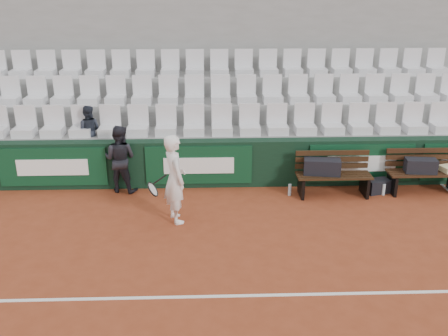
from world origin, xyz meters
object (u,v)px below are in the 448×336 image
Objects in this scene: sports_bag_left at (322,167)px; sports_bag_right at (421,166)px; ball_kid at (120,159)px; sports_bag_ground at (378,186)px; water_bottle_near at (290,190)px; spectator_c at (87,110)px; bench_right at (423,182)px; tennis_player at (175,179)px; bench_left at (333,185)px; water_bottle_far at (384,190)px.

sports_bag_left reaches higher than sports_bag_right.
ball_kid is (-6.10, 0.33, 0.11)m from sports_bag_right.
sports_bag_ground reaches higher than water_bottle_near.
sports_bag_left is 5.04m from spectator_c.
bench_right is 0.92× the size of tennis_player.
water_bottle_near is 3.52m from ball_kid.
water_bottle_far is (1.04, -0.03, -0.11)m from bench_left.
sports_bag_left is 1.38m from water_bottle_far.
sports_bag_left reaches higher than sports_bag_ground.
bench_right is 3.23× the size of sports_bag_ground.
ball_kid is (-3.45, 0.37, 0.58)m from water_bottle_near.
bench_right is 0.93m from sports_bag_ground.
water_bottle_near is at bearing 24.69° from tennis_player.
sports_bag_left is at bearing -169.18° from ball_kid.
water_bottle_far is at bearing -172.72° from bench_right.
tennis_player is 1.16× the size of ball_kid.
water_bottle_far is (-0.74, -0.09, -0.47)m from sports_bag_right.
ball_kid reaches higher than sports_bag_ground.
sports_bag_ground is at bearing 177.35° from sports_bag_right.
bench_left is at bearing -177.53° from bench_right.
water_bottle_near reaches higher than water_bottle_far.
tennis_player is at bearing 146.08° from ball_kid.
sports_bag_left is 0.44× the size of tennis_player.
water_bottle_far is 4.34m from tennis_player.
ball_kid is at bearing 176.95° from sports_bag_right.
tennis_player reaches higher than sports_bag_ground.
sports_bag_right is at bearing -172.27° from bench_right.
sports_bag_right is (1.78, 0.07, 0.37)m from bench_left.
spectator_c is (-6.97, 1.04, 1.32)m from bench_right.
bench_right is at bearing 7.73° from sports_bag_right.
sports_bag_left reaches higher than water_bottle_near.
sports_bag_right reaches higher than bench_left.
bench_right is 2.17m from sports_bag_left.
bench_right is 2.07× the size of sports_bag_left.
sports_bag_right is 7.00m from spectator_c.
sports_bag_right reaches higher than water_bottle_near.
sports_bag_ground is 5.33m from ball_kid.
tennis_player is (-4.09, -1.12, 0.68)m from sports_bag_ground.
water_bottle_near is at bearing 167.87° from spectator_c.
sports_bag_ground is 0.28× the size of tennis_player.
water_bottle_near is 4.57m from spectator_c.
bench_right is 6.24m from ball_kid.
spectator_c is at bearing 169.42° from water_bottle_far.
tennis_player is at bearing -159.84° from sports_bag_left.
sports_bag_left is (-2.13, -0.03, 0.38)m from bench_right.
ball_kid is (-1.20, 1.40, -0.11)m from tennis_player.
spectator_c is (-0.75, 0.73, 0.84)m from ball_kid.
sports_bag_right is 2.55× the size of water_bottle_near.
tennis_player is (-2.89, -1.06, 0.21)m from sports_bag_left.
bench_right is at bearing 2.47° from bench_left.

